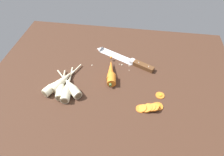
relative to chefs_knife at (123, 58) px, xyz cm
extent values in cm
cube|color=#42281C|center=(-3.36, -14.14, -2.65)|extent=(120.00, 90.00, 4.00)
cube|color=silver|center=(-3.82, 1.79, -0.40)|extent=(19.98, 12.46, 0.50)
cone|color=silver|center=(-13.96, 6.53, -0.40)|extent=(4.40, 4.86, 3.96)
cube|color=silver|center=(5.24, -2.45, 0.45)|extent=(3.06, 3.51, 2.20)
cube|color=brown|center=(11.13, -5.21, 0.45)|extent=(11.15, 7.20, 2.20)
sphere|color=silver|center=(8.59, -4.02, 1.55)|extent=(0.50, 0.50, 0.50)
sphere|color=silver|center=(13.67, -6.39, 1.55)|extent=(0.50, 0.50, 0.50)
cylinder|color=orange|center=(-3.76, -17.68, 1.45)|extent=(4.92, 6.11, 4.20)
cone|color=orange|center=(-4.68, -11.04, 1.45)|extent=(5.78, 13.84, 3.99)
sphere|color=orange|center=(-5.93, -1.99, 1.45)|extent=(1.20, 1.20, 1.20)
cylinder|color=#5B7F3D|center=(-3.30, -21.05, 1.45)|extent=(1.33, 1.15, 1.20)
cylinder|color=beige|center=(-21.56, -30.35, 1.35)|extent=(4.66, 5.56, 4.00)
cone|color=beige|center=(-22.52, -23.39, 1.35)|extent=(5.00, 9.43, 3.80)
cylinder|color=beige|center=(-23.51, -16.26, 0.45)|extent=(2.03, 9.73, 0.70)
cylinder|color=#7A6647|center=(-21.21, -32.86, 1.35)|extent=(2.81, 0.68, 2.80)
cylinder|color=beige|center=(-24.14, -29.74, 1.35)|extent=(4.76, 4.95, 4.00)
cone|color=beige|center=(-25.30, -23.95, 1.35)|extent=(5.21, 8.16, 3.80)
cylinder|color=beige|center=(-26.49, -18.02, 0.45)|extent=(2.29, 8.15, 0.70)
cylinder|color=#7A6647|center=(-23.72, -31.82, 1.35)|extent=(2.80, 0.84, 2.80)
cylinder|color=beige|center=(-27.25, -25.78, 1.35)|extent=(5.51, 6.00, 4.00)
cone|color=beige|center=(-24.77, -19.48, 1.35)|extent=(6.71, 9.45, 3.80)
cylinder|color=beige|center=(-22.23, -13.03, 0.45)|extent=(4.09, 8.97, 0.70)
cylinder|color=#7A6647|center=(-28.15, -28.04, 1.35)|extent=(2.72, 1.31, 2.80)
cylinder|color=beige|center=(-30.14, -28.46, 1.35)|extent=(5.50, 5.64, 4.00)
cone|color=beige|center=(-27.48, -23.09, 1.35)|extent=(6.81, 8.56, 3.80)
cylinder|color=beige|center=(-24.76, -17.58, 0.45)|extent=(4.31, 7.75, 0.70)
cylinder|color=#7A6647|center=(-31.09, -30.39, 1.35)|extent=(2.64, 1.51, 2.80)
cylinder|color=beige|center=(-17.84, -27.66, 1.35)|extent=(6.27, 6.28, 4.00)
cone|color=beige|center=(-22.59, -22.84, 1.35)|extent=(8.79, 8.84, 3.80)
cylinder|color=beige|center=(-27.46, -17.90, 0.45)|extent=(7.08, 7.17, 0.70)
cylinder|color=#7A6647|center=(-16.13, -29.40, 1.35)|extent=(2.20, 2.18, 2.80)
cylinder|color=orange|center=(10.98, -30.86, -0.30)|extent=(4.01, 4.01, 0.70)
cylinder|color=orange|center=(11.71, -30.85, -0.06)|extent=(3.72, 3.68, 2.36)
cylinder|color=orange|center=(13.26, -30.80, 0.19)|extent=(4.00, 3.94, 2.22)
cylinder|color=orange|center=(13.92, -30.54, 0.43)|extent=(4.02, 3.95, 2.00)
cylinder|color=orange|center=(15.29, -30.43, 0.68)|extent=(3.70, 3.64, 2.22)
cylinder|color=orange|center=(16.41, -30.25, 0.92)|extent=(3.88, 3.81, 1.76)
cylinder|color=orange|center=(19.19, -22.37, -0.30)|extent=(3.86, 3.86, 0.70)
cylinder|color=orange|center=(19.19, -22.37, -0.03)|extent=(1.62, 1.62, 0.16)
cylinder|color=orange|center=(18.16, -28.56, -0.30)|extent=(4.27, 4.27, 0.70)
cylinder|color=orange|center=(18.16, -28.56, -0.03)|extent=(1.79, 1.79, 0.16)
sphere|color=beige|center=(4.20, -8.13, -0.42)|extent=(0.46, 0.46, 0.46)
sphere|color=beige|center=(7.96, 0.05, -0.45)|extent=(0.40, 0.40, 0.40)
sphere|color=beige|center=(-15.09, -7.22, -0.29)|extent=(0.73, 0.73, 0.73)
sphere|color=beige|center=(5.77, -3.57, -0.23)|extent=(0.83, 0.83, 0.83)
sphere|color=beige|center=(3.90, -4.80, -0.40)|extent=(0.51, 0.51, 0.51)
sphere|color=beige|center=(-1.55, 0.13, -0.22)|extent=(0.86, 0.86, 0.86)
sphere|color=beige|center=(0.13, -4.64, -0.25)|extent=(0.79, 0.79, 0.79)
sphere|color=beige|center=(-1.18, -4.29, -0.44)|extent=(0.43, 0.43, 0.43)
camera|label=1|loc=(5.92, -79.22, 67.14)|focal=31.15mm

